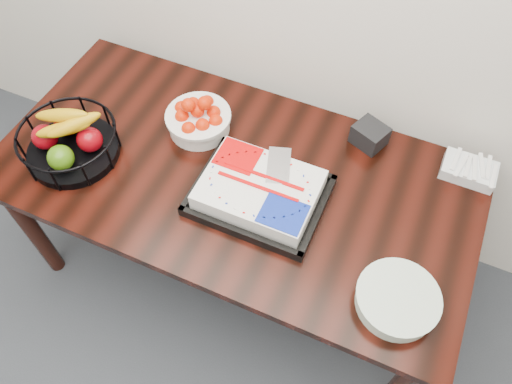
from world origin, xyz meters
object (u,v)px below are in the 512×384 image
at_px(table, 234,187).
at_px(fruit_basket, 69,140).
at_px(napkin_box, 370,135).
at_px(plate_stack, 397,300).
at_px(tangerine_bowl, 198,116).
at_px(cake_tray, 260,191).

relative_size(table, fruit_basket, 4.93).
height_order(table, napkin_box, napkin_box).
height_order(fruit_basket, plate_stack, fruit_basket).
relative_size(table, napkin_box, 15.07).
xyz_separation_m(tangerine_bowl, plate_stack, (0.90, -0.40, -0.04)).
bearing_deg(fruit_basket, cake_tray, 7.82).
bearing_deg(plate_stack, tangerine_bowl, 155.93).
bearing_deg(table, fruit_basket, -164.76).
xyz_separation_m(table, fruit_basket, (-0.60, -0.16, 0.17)).
height_order(tangerine_bowl, plate_stack, tangerine_bowl).
height_order(table, fruit_basket, fruit_basket).
relative_size(cake_tray, plate_stack, 1.76).
bearing_deg(table, tangerine_bowl, 146.03).
xyz_separation_m(table, plate_stack, (0.68, -0.26, 0.12)).
xyz_separation_m(tangerine_bowl, napkin_box, (0.63, 0.20, -0.03)).
xyz_separation_m(fruit_basket, plate_stack, (1.28, -0.09, -0.05)).
bearing_deg(table, plate_stack, -20.51).
relative_size(table, plate_stack, 6.87).
bearing_deg(plate_stack, table, 159.49).
bearing_deg(tangerine_bowl, cake_tray, -30.73).
distance_m(cake_tray, napkin_box, 0.50).
bearing_deg(napkin_box, table, -139.77).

